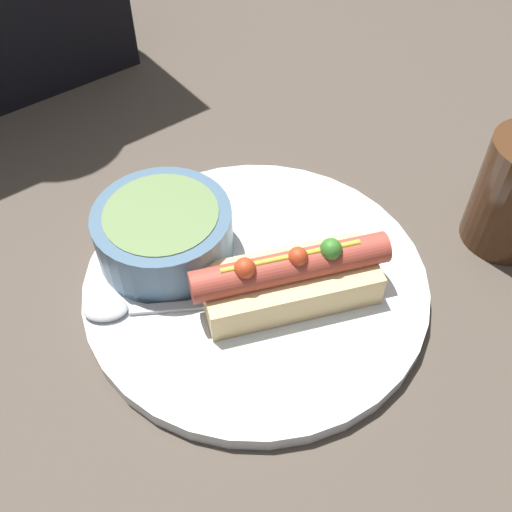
{
  "coord_description": "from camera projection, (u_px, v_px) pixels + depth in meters",
  "views": [
    {
      "loc": [
        -0.2,
        -0.26,
        0.42
      ],
      "look_at": [
        0.0,
        0.0,
        0.04
      ],
      "focal_mm": 42.0,
      "sensor_mm": 36.0,
      "label": 1
    }
  ],
  "objects": [
    {
      "name": "hot_dog",
      "position": [
        290.0,
        278.0,
        0.49
      ],
      "size": [
        0.16,
        0.11,
        0.06
      ],
      "rotation": [
        0.0,
        0.0,
        -0.38
      ],
      "color": "#E5C17F",
      "rests_on": "dinner_plate"
    },
    {
      "name": "soup_bowl",
      "position": [
        164.0,
        231.0,
        0.52
      ],
      "size": [
        0.12,
        0.12,
        0.05
      ],
      "color": "slate",
      "rests_on": "dinner_plate"
    },
    {
      "name": "dinner_plate",
      "position": [
        256.0,
        283.0,
        0.52
      ],
      "size": [
        0.3,
        0.3,
        0.02
      ],
      "color": "white",
      "rests_on": "ground_plane"
    },
    {
      "name": "spoon",
      "position": [
        143.0,
        308.0,
        0.49
      ],
      "size": [
        0.15,
        0.1,
        0.01
      ],
      "rotation": [
        0.0,
        0.0,
        2.59
      ],
      "color": "#B7B7BC",
      "rests_on": "dinner_plate"
    },
    {
      "name": "ground_plane",
      "position": [
        256.0,
        288.0,
        0.53
      ],
      "size": [
        4.0,
        4.0,
        0.0
      ],
      "primitive_type": "plane",
      "color": "#4C4238"
    }
  ]
}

